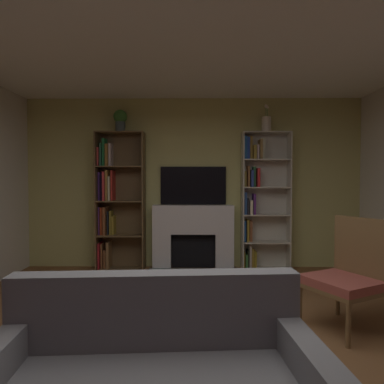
% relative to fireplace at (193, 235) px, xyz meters
% --- Properties ---
extents(ground_plane, '(7.57, 7.57, 0.00)m').
position_rel_fireplace_xyz_m(ground_plane, '(0.00, -3.04, -0.54)').
color(ground_plane, brown).
extents(wall_back_accent, '(5.50, 0.06, 2.73)m').
position_rel_fireplace_xyz_m(wall_back_accent, '(0.00, 0.15, 0.83)').
color(wall_back_accent, tan).
rests_on(wall_back_accent, ground_plane).
extents(fireplace, '(1.39, 0.53, 1.02)m').
position_rel_fireplace_xyz_m(fireplace, '(0.00, 0.00, 0.00)').
color(fireplace, white).
rests_on(fireplace, ground_plane).
extents(tv, '(1.05, 0.06, 0.61)m').
position_rel_fireplace_xyz_m(tv, '(0.00, 0.09, 0.79)').
color(tv, black).
rests_on(tv, fireplace).
extents(bookshelf_left, '(0.75, 0.33, 2.17)m').
position_rel_fireplace_xyz_m(bookshelf_left, '(-1.25, -0.00, 0.54)').
color(bookshelf_left, brown).
rests_on(bookshelf_left, ground_plane).
extents(bookshelf_right, '(0.75, 0.29, 2.17)m').
position_rel_fireplace_xyz_m(bookshelf_right, '(1.05, 0.01, 0.59)').
color(bookshelf_right, beige).
rests_on(bookshelf_right, ground_plane).
extents(potted_plant, '(0.21, 0.21, 0.35)m').
position_rel_fireplace_xyz_m(potted_plant, '(-1.15, -0.03, 1.83)').
color(potted_plant, '#485958').
rests_on(potted_plant, bookshelf_left).
extents(vase_with_flowers, '(0.15, 0.15, 0.44)m').
position_rel_fireplace_xyz_m(vase_with_flowers, '(1.15, -0.03, 1.76)').
color(vase_with_flowers, beige).
rests_on(vase_with_flowers, bookshelf_right).
extents(armchair, '(0.80, 0.81, 1.05)m').
position_rel_fireplace_xyz_m(armchair, '(1.51, -2.27, -0.01)').
color(armchair, brown).
rests_on(armchair, ground_plane).
extents(coffee_table, '(0.90, 0.51, 0.41)m').
position_rel_fireplace_xyz_m(coffee_table, '(-0.17, -3.13, -0.18)').
color(coffee_table, olive).
rests_on(coffee_table, ground_plane).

